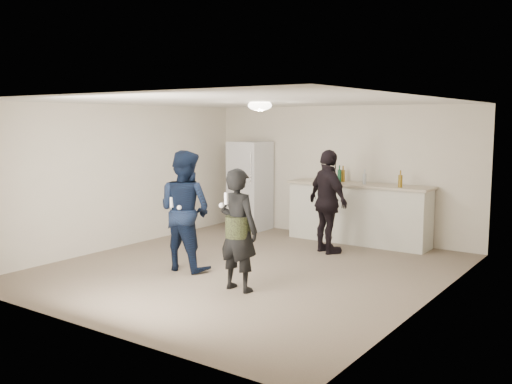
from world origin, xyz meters
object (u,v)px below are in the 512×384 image
Objects in this scene: fridge at (250,186)px; shaker at (319,177)px; counter at (358,214)px; woman at (238,230)px; spectator at (328,202)px; man at (185,210)px.

shaker is (1.61, -0.03, 0.28)m from fridge.
shaker is at bearing -172.65° from counter.
fridge reaches higher than counter.
woman reaches higher than counter.
counter is at bearing 1.69° from fridge.
woman is (0.74, -3.52, -0.37)m from shaker.
woman is at bearing -90.47° from counter.
shaker is at bearing -1.02° from fridge.
spectator is at bearing -94.20° from counter.
counter is at bearing -87.65° from woman.
man reaches higher than shaker.
shaker is (-0.77, -0.10, 0.65)m from counter.
man is (-0.56, -3.12, -0.28)m from shaker.
spectator is (-0.08, -1.04, 0.35)m from counter.
fridge is 1.01× the size of man.
shaker is at bearing -75.38° from woman.
shaker is 3.18m from man.
man reaches higher than spectator.
fridge is 1.03× the size of spectator.
woman is at bearing -56.54° from fridge.
man is 1.11× the size of woman.
shaker is at bearing -103.01° from man.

